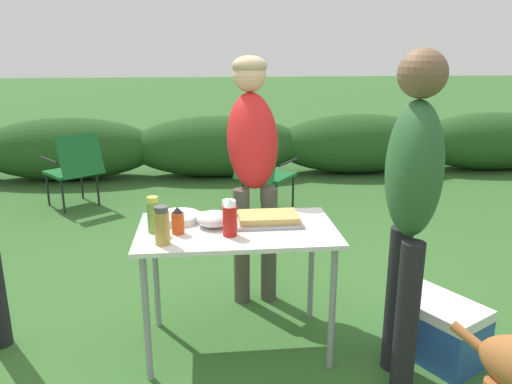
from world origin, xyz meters
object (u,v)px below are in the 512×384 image
object	(u,v)px
ketchup_bottle	(230,218)
mixing_bowl	(214,219)
plate_stack	(178,218)
folding_table	(237,241)
food_tray	(268,219)
cooler_box	(438,329)
spice_jar	(162,226)
camp_chair_green_behind_table	(264,170)
relish_jar	(153,215)
standing_person_in_red_jacket	(412,193)
standing_person_in_gray_fleece	(252,149)
paper_cup_stack	(229,208)
camp_chair_near_hedge	(75,167)
hot_sauce_bottle	(178,221)

from	to	relation	value
ketchup_bottle	mixing_bowl	bearing A→B (deg)	118.15
ketchup_bottle	plate_stack	bearing A→B (deg)	137.61
folding_table	ketchup_bottle	bearing A→B (deg)	-111.64
food_tray	cooler_box	distance (m)	1.15
plate_stack	spice_jar	size ratio (longest dim) A/B	1.26
food_tray	camp_chair_green_behind_table	bearing A→B (deg)	83.85
folding_table	relish_jar	size ratio (longest dim) A/B	5.51
mixing_bowl	camp_chair_green_behind_table	world-z (taller)	camp_chair_green_behind_table
mixing_bowl	cooler_box	world-z (taller)	mixing_bowl
spice_jar	standing_person_in_red_jacket	size ratio (longest dim) A/B	0.12
spice_jar	standing_person_in_red_jacket	world-z (taller)	standing_person_in_red_jacket
relish_jar	standing_person_in_gray_fleece	bearing A→B (deg)	48.63
relish_jar	cooler_box	size ratio (longest dim) A/B	0.35
paper_cup_stack	camp_chair_near_hedge	world-z (taller)	paper_cup_stack
mixing_bowl	standing_person_in_gray_fleece	distance (m)	0.74
standing_person_in_gray_fleece	camp_chair_green_behind_table	xyz separation A→B (m)	(0.29, 1.81, -0.59)
standing_person_in_gray_fleece	standing_person_in_red_jacket	world-z (taller)	standing_person_in_red_jacket
spice_jar	relish_jar	world-z (taller)	spice_jar
paper_cup_stack	camp_chair_green_behind_table	distance (m)	2.34
plate_stack	camp_chair_green_behind_table	xyz separation A→B (m)	(0.77, 2.32, -0.29)
hot_sauce_bottle	folding_table	bearing A→B (deg)	9.54
plate_stack	cooler_box	world-z (taller)	plate_stack
mixing_bowl	folding_table	bearing A→B (deg)	-18.00
camp_chair_green_behind_table	plate_stack	bearing A→B (deg)	-73.00
plate_stack	paper_cup_stack	xyz separation A→B (m)	(0.30, 0.05, 0.03)
ketchup_bottle	camp_chair_near_hedge	size ratio (longest dim) A/B	0.25
mixing_bowl	cooler_box	distance (m)	1.42
paper_cup_stack	ketchup_bottle	distance (m)	0.32
ketchup_bottle	cooler_box	distance (m)	1.35
hot_sauce_bottle	spice_jar	world-z (taller)	spice_jar
plate_stack	mixing_bowl	world-z (taller)	mixing_bowl
mixing_bowl	camp_chair_near_hedge	distance (m)	3.19
cooler_box	folding_table	bearing A→B (deg)	-130.42
cooler_box	hot_sauce_bottle	bearing A→B (deg)	-125.85
food_tray	relish_jar	size ratio (longest dim) A/B	1.91
spice_jar	camp_chair_green_behind_table	bearing A→B (deg)	72.63
folding_table	relish_jar	world-z (taller)	relish_jar
folding_table	relish_jar	xyz separation A→B (m)	(-0.45, -0.02, 0.17)
spice_jar	cooler_box	distance (m)	1.66
mixing_bowl	standing_person_in_gray_fleece	size ratio (longest dim) A/B	0.12
camp_chair_near_hedge	relish_jar	bearing A→B (deg)	-106.74
relish_jar	standing_person_in_gray_fleece	size ratio (longest dim) A/B	0.12
spice_jar	camp_chair_near_hedge	world-z (taller)	spice_jar
camp_chair_green_behind_table	cooler_box	xyz separation A→B (m)	(0.68, -2.70, -0.30)
hot_sauce_bottle	cooler_box	distance (m)	1.59
paper_cup_stack	spice_jar	world-z (taller)	spice_jar
standing_person_in_gray_fleece	camp_chair_green_behind_table	distance (m)	1.92
paper_cup_stack	relish_jar	size ratio (longest dim) A/B	0.50
mixing_bowl	camp_chair_green_behind_table	bearing A→B (deg)	76.83
ketchup_bottle	cooler_box	bearing A→B (deg)	-5.48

